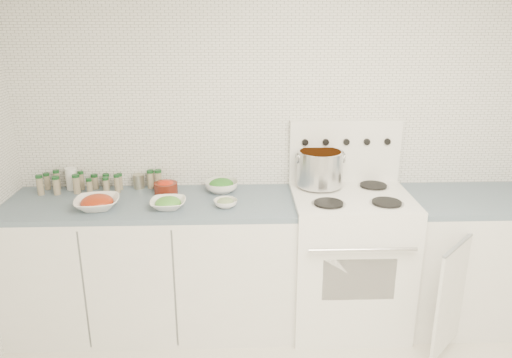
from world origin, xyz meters
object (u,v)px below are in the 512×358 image
at_px(bowl_snowpea, 168,203).
at_px(stock_pot, 320,167).
at_px(stove, 348,255).
at_px(bowl_tomato, 97,202).

bearing_deg(bowl_snowpea, stock_pot, 15.56).
distance_m(stove, bowl_tomato, 1.67).
xyz_separation_m(stove, bowl_tomato, (-1.61, -0.11, 0.44)).
relative_size(stove, stock_pot, 4.16).
height_order(stock_pot, bowl_tomato, stock_pot).
height_order(bowl_tomato, bowl_snowpea, bowl_tomato).
bearing_deg(stove, bowl_tomato, -176.18).
relative_size(stock_pot, bowl_snowpea, 1.47).
bearing_deg(bowl_tomato, stove, 3.82).
xyz_separation_m(stock_pot, bowl_snowpea, (-0.98, -0.27, -0.14)).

